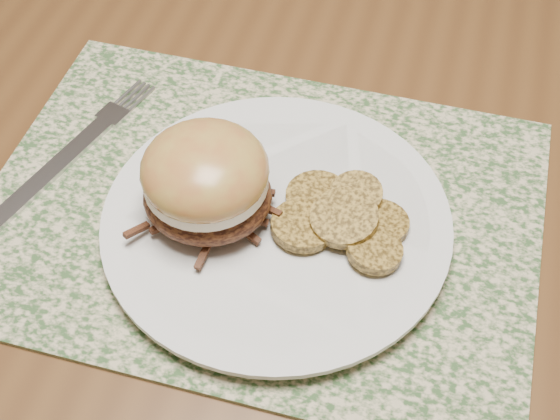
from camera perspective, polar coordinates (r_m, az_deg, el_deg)
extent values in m
cube|color=#563519|center=(0.70, -0.51, 2.97)|extent=(1.50, 0.90, 0.04)
cube|color=#325129|center=(0.64, -1.52, -0.17)|extent=(0.45, 0.33, 0.00)
cylinder|color=silver|center=(0.62, -0.26, -0.97)|extent=(0.26, 0.26, 0.02)
ellipsoid|color=black|center=(0.60, -5.32, 1.11)|extent=(0.10, 0.10, 0.04)
cylinder|color=beige|center=(0.59, -5.46, 2.30)|extent=(0.10, 0.10, 0.01)
ellipsoid|color=#A37C35|center=(0.58, -5.53, 2.96)|extent=(0.10, 0.10, 0.05)
cylinder|color=olive|center=(0.62, 2.82, 0.89)|extent=(0.07, 0.07, 0.01)
cylinder|color=olive|center=(0.62, 5.59, 1.14)|extent=(0.05, 0.05, 0.02)
cylinder|color=olive|center=(0.61, 7.27, -0.95)|extent=(0.06, 0.06, 0.01)
cylinder|color=olive|center=(0.60, 1.68, -1.16)|extent=(0.06, 0.06, 0.01)
cylinder|color=olive|center=(0.59, 4.72, -0.57)|extent=(0.06, 0.06, 0.02)
cylinder|color=olive|center=(0.59, 6.94, -2.92)|extent=(0.05, 0.05, 0.01)
cube|color=#B4B3BB|center=(0.69, -16.48, 2.63)|extent=(0.06, 0.14, 0.00)
cube|color=#B4B3BB|center=(0.72, -12.11, 6.83)|extent=(0.03, 0.03, 0.00)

